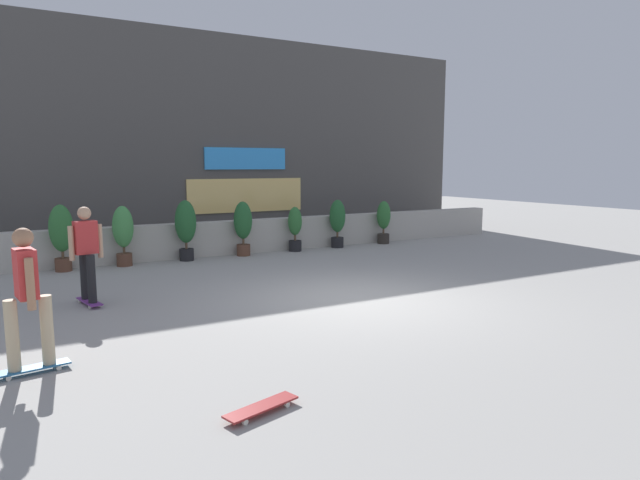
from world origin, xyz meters
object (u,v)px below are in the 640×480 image
(potted_plant_5, at_px, (337,220))
(potted_plant_6, at_px, (384,220))
(potted_plant_2, at_px, (186,226))
(potted_plant_4, at_px, (295,227))
(potted_plant_3, at_px, (243,225))
(skater_far_left, at_px, (27,294))
(skateboard_near_camera, at_px, (261,407))
(potted_plant_1, at_px, (123,232))
(potted_plant_0, at_px, (61,233))
(skater_by_wall_left, at_px, (86,251))

(potted_plant_5, distance_m, potted_plant_6, 1.66)
(potted_plant_2, bearing_deg, potted_plant_4, 0.00)
(potted_plant_3, bearing_deg, skater_far_left, -128.46)
(skater_far_left, relative_size, skateboard_near_camera, 2.06)
(potted_plant_2, relative_size, potted_plant_5, 1.09)
(potted_plant_6, bearing_deg, potted_plant_1, 180.00)
(potted_plant_4, relative_size, skater_far_left, 0.73)
(potted_plant_6, bearing_deg, potted_plant_5, 180.00)
(potted_plant_0, height_order, potted_plant_2, potted_plant_2)
(potted_plant_0, height_order, potted_plant_6, potted_plant_0)
(potted_plant_6, distance_m, skater_far_left, 11.80)
(potted_plant_3, xyz_separation_m, skateboard_near_camera, (-3.32, -8.81, -0.77))
(potted_plant_0, bearing_deg, skater_far_left, -97.43)
(potted_plant_1, distance_m, skateboard_near_camera, 8.85)
(skateboard_near_camera, bearing_deg, skater_far_left, 130.01)
(potted_plant_0, distance_m, potted_plant_6, 8.94)
(potted_plant_4, bearing_deg, skateboard_near_camera, -118.90)
(potted_plant_6, height_order, skateboard_near_camera, potted_plant_6)
(potted_plant_0, xyz_separation_m, potted_plant_2, (2.83, 0.00, 0.00))
(skater_far_left, bearing_deg, skateboard_near_camera, -49.99)
(potted_plant_0, relative_size, potted_plant_1, 1.06)
(potted_plant_4, bearing_deg, potted_plant_2, 180.00)
(potted_plant_6, height_order, skater_by_wall_left, skater_by_wall_left)
(potted_plant_1, height_order, potted_plant_5, potted_plant_1)
(potted_plant_2, bearing_deg, skater_far_left, -119.31)
(potted_plant_2, bearing_deg, potted_plant_6, 0.00)
(potted_plant_4, relative_size, skater_by_wall_left, 0.73)
(potted_plant_0, height_order, skater_by_wall_left, skater_by_wall_left)
(potted_plant_2, height_order, potted_plant_5, potted_plant_2)
(potted_plant_0, bearing_deg, potted_plant_4, 0.00)
(potted_plant_2, height_order, skater_by_wall_left, skater_by_wall_left)
(potted_plant_2, distance_m, potted_plant_4, 3.08)
(skater_by_wall_left, bearing_deg, potted_plant_2, 52.57)
(potted_plant_2, height_order, potted_plant_4, potted_plant_2)
(potted_plant_5, relative_size, skater_far_left, 0.82)
(potted_plant_3, relative_size, skater_far_left, 0.85)
(skater_by_wall_left, xyz_separation_m, skater_far_left, (-0.97, -3.02, 0.00))
(skater_by_wall_left, bearing_deg, skateboard_near_camera, -80.13)
(potted_plant_6, xyz_separation_m, skater_by_wall_left, (-8.83, -3.54, 0.22))
(potted_plant_0, xyz_separation_m, potted_plant_4, (5.90, 0.00, -0.21))
(potted_plant_1, relative_size, skater_far_left, 0.85)
(potted_plant_2, xyz_separation_m, skater_by_wall_left, (-2.71, -3.54, 0.05))
(potted_plant_4, bearing_deg, potted_plant_1, 180.00)
(potted_plant_2, xyz_separation_m, potted_plant_3, (1.53, 0.00, -0.06))
(skater_by_wall_left, bearing_deg, potted_plant_0, 91.88)
(skateboard_near_camera, bearing_deg, potted_plant_4, 61.10)
(skateboard_near_camera, bearing_deg, potted_plant_0, 96.69)
(potted_plant_1, distance_m, skater_by_wall_left, 3.75)
(potted_plant_3, height_order, skateboard_near_camera, potted_plant_3)
(potted_plant_0, distance_m, skateboard_near_camera, 8.91)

